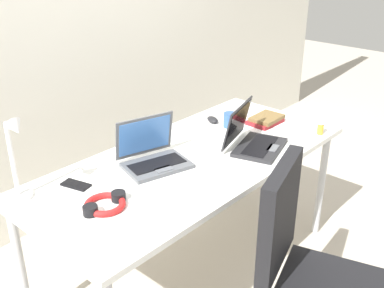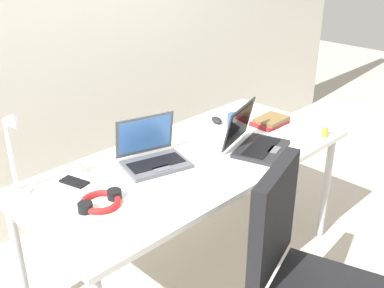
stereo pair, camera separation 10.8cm
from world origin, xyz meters
TOP-DOWN VIEW (x-y plane):
  - ground_plane at (0.00, 0.00)m, footprint 12.00×12.00m
  - wall_back at (-0.00, 1.10)m, footprint 6.00×0.13m
  - desk at (0.00, 0.00)m, footprint 1.80×0.80m
  - desk_lamp at (-0.80, 0.28)m, footprint 0.12×0.18m
  - laptop_near_mouse at (-0.18, 0.10)m, footprint 0.37×0.33m
  - laptop_near_lamp at (0.31, -0.16)m, footprint 0.39×0.35m
  - computer_mouse at (0.45, 0.23)m, footprint 0.09×0.11m
  - cell_phone at (-0.57, 0.21)m, footprint 0.10×0.15m
  - headphones at (-0.60, -0.04)m, footprint 0.21×0.18m
  - pill_bottle at (0.72, -0.34)m, footprint 0.04×0.04m
  - book_stack at (0.65, -0.02)m, footprint 0.21×0.16m
  - coffee_mug at (0.46, 0.11)m, footprint 0.11×0.08m

SIDE VIEW (x-z plane):
  - ground_plane at x=0.00m, z-range 0.00..0.00m
  - desk at x=0.00m, z-range 0.31..1.05m
  - cell_phone at x=-0.57m, z-range 0.74..0.75m
  - headphones at x=-0.60m, z-range 0.74..0.78m
  - computer_mouse at x=0.45m, z-range 0.74..0.77m
  - book_stack at x=0.65m, z-range 0.74..0.78m
  - pill_bottle at x=0.72m, z-range 0.74..0.82m
  - coffee_mug at x=0.46m, z-range 0.74..0.83m
  - laptop_near_mouse at x=-0.18m, z-range 0.67..0.90m
  - laptop_near_lamp at x=0.31m, z-range 0.67..0.91m
  - desk_lamp at x=-0.80m, z-range 0.74..1.14m
  - wall_back at x=0.00m, z-range 0.00..2.60m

